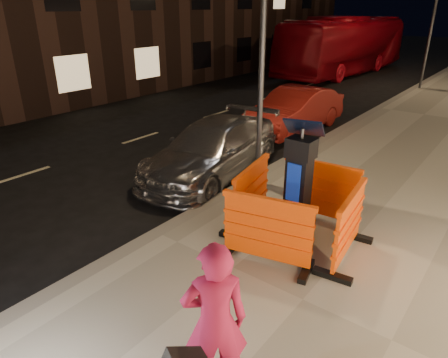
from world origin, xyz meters
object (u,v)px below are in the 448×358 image
Objects in this scene: barrier_kerbside at (251,195)px; car_red at (293,130)px; car_silver at (213,174)px; barrier_front at (267,232)px; parking_kiosk at (298,185)px; bus_doubledecker at (342,74)px; man at (215,322)px; barrier_back at (320,191)px; barrier_bldgside at (349,226)px.

car_red is at bearing 11.37° from barrier_kerbside.
barrier_kerbside is 0.32× the size of car_silver.
barrier_front is 0.34× the size of car_red.
car_red is (-3.54, 6.49, -1.21)m from parking_kiosk.
parking_kiosk is at bearing -67.03° from bus_doubledecker.
man is (0.81, -3.26, -0.12)m from parking_kiosk.
car_red is 0.36× the size of bus_doubledecker.
car_silver is at bearing 161.96° from barrier_back.
barrier_front is 0.81× the size of man.
barrier_front is at bearing -98.41° from parking_kiosk.
man is at bearing -67.90° from bus_doubledecker.
barrier_bldgside is 7.93m from car_red.
barrier_bldgside is at bearing -52.68° from car_red.
barrier_back is at bearing -124.62° from man.
man is at bearing -63.32° from car_red.
man is (1.76, -3.26, 0.34)m from barrier_kerbside.
barrier_front is 0.12× the size of bus_doubledecker.
parking_kiosk is 1.40× the size of barrier_bldgside.
barrier_kerbside is 0.12× the size of bus_doubledecker.
barrier_back is 20.00m from bus_doubledecker.
barrier_kerbside is at bearing -107.14° from man.
barrier_bldgside is 3.28m from man.
bus_doubledecker reaches higher than barrier_front.
parking_kiosk reaches higher than barrier_bldgside.
barrier_front is at bearing -95.41° from barrier_back.
car_red is at bearing 102.06° from barrier_front.
bus_doubledecker is (-7.22, 18.64, -0.74)m from barrier_back.
car_red is 2.35× the size of man.
car_red is (-4.49, 6.49, -0.74)m from barrier_bldgside.
barrier_kerbside is 0.81× the size of man.
barrier_back is at bearing -19.49° from car_silver.
car_red is at bearing 117.19° from barrier_back.
barrier_bldgside reaches higher than car_red.
car_red is at bearing -71.58° from bus_doubledecker.
car_silver is (-3.27, 2.63, -0.74)m from barrier_front.
bus_doubledecker reaches higher than barrier_kerbside.
parking_kiosk is 3.87m from car_silver.
barrier_back is at bearing 38.59° from barrier_bldgside.
barrier_bldgside is 0.12× the size of bus_doubledecker.
car_red is (-3.54, 5.54, -0.74)m from barrier_back.
car_red is at bearing 28.29° from barrier_bldgside.
barrier_bldgside is 0.34× the size of car_red.
barrier_kerbside is 20.58m from bus_doubledecker.
barrier_back is at bearing -66.09° from bus_doubledecker.
man is (4.35, -9.75, 1.08)m from car_red.
car_silver is 4.82m from car_red.
man reaches higher than barrier_back.
barrier_front is at bearing -61.91° from car_red.
car_silver is 0.38× the size of bus_doubledecker.
man is at bearing -84.48° from parking_kiosk.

